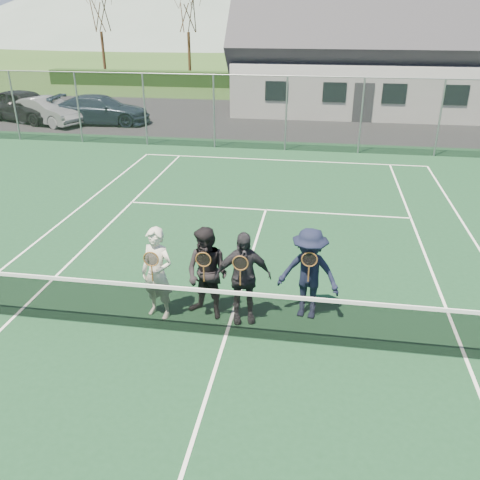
{
  "coord_description": "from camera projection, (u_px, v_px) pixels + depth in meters",
  "views": [
    {
      "loc": [
        1.46,
        -7.47,
        5.38
      ],
      "look_at": [
        0.02,
        1.5,
        1.25
      ],
      "focal_mm": 38.0,
      "sensor_mm": 36.0,
      "label": 1
    }
  ],
  "objects": [
    {
      "name": "player_b",
      "position": [
        207.0,
        274.0,
        9.4
      ],
      "size": [
        1.06,
        0.95,
        1.8
      ],
      "color": "black",
      "rests_on": "court_surface"
    },
    {
      "name": "tree_b",
      "position": [
        187.0,
        4.0,
        37.72
      ],
      "size": [
        3.2,
        3.2,
        7.77
      ],
      "color": "#322012",
      "rests_on": "ground"
    },
    {
      "name": "ground",
      "position": [
        294.0,
        120.0,
        27.13
      ],
      "size": [
        220.0,
        220.0,
        0.0
      ],
      "primitive_type": "plane",
      "color": "#294819",
      "rests_on": "ground"
    },
    {
      "name": "tennis_net",
      "position": [
        226.0,
        311.0,
        8.93
      ],
      "size": [
        11.68,
        0.08,
        1.1
      ],
      "color": "slate",
      "rests_on": "ground"
    },
    {
      "name": "clubhouse",
      "position": [
        373.0,
        37.0,
        28.5
      ],
      "size": [
        15.6,
        8.2,
        7.7
      ],
      "color": "silver",
      "rests_on": "ground"
    },
    {
      "name": "hedge_row",
      "position": [
        305.0,
        81.0,
        37.7
      ],
      "size": [
        40.0,
        1.2,
        1.1
      ],
      "primitive_type": "cube",
      "color": "black",
      "rests_on": "ground"
    },
    {
      "name": "perimeter_fence",
      "position": [
        286.0,
        114.0,
        20.66
      ],
      "size": [
        30.07,
        0.07,
        3.02
      ],
      "color": "slate",
      "rests_on": "ground"
    },
    {
      "name": "player_c",
      "position": [
        243.0,
        277.0,
        9.27
      ],
      "size": [
        1.13,
        0.69,
        1.8
      ],
      "color": "#222227",
      "rests_on": "court_surface"
    },
    {
      "name": "tree_c",
      "position": [
        337.0,
        4.0,
        36.14
      ],
      "size": [
        3.2,
        3.2,
        7.77
      ],
      "color": "#3D2816",
      "rests_on": "ground"
    },
    {
      "name": "car_c",
      "position": [
        101.0,
        110.0,
        26.01
      ],
      "size": [
        5.03,
        2.27,
        1.43
      ],
      "primitive_type": "imported",
      "rotation": [
        0.0,
        0.0,
        1.63
      ],
      "color": "#1B2837",
      "rests_on": "ground"
    },
    {
      "name": "player_a",
      "position": [
        157.0,
        273.0,
        9.41
      ],
      "size": [
        0.75,
        0.61,
        1.8
      ],
      "color": "beige",
      "rests_on": "court_surface"
    },
    {
      "name": "car_b",
      "position": [
        47.0,
        111.0,
        25.86
      ],
      "size": [
        4.35,
        2.92,
        1.36
      ],
      "primitive_type": "imported",
      "rotation": [
        0.0,
        0.0,
        1.17
      ],
      "color": "gray",
      "rests_on": "ground"
    },
    {
      "name": "court_surface",
      "position": [
        226.0,
        336.0,
        9.15
      ],
      "size": [
        30.0,
        30.0,
        0.02
      ],
      "primitive_type": "cube",
      "color": "#14381E",
      "rests_on": "ground"
    },
    {
      "name": "court_markings",
      "position": [
        226.0,
        336.0,
        9.14
      ],
      "size": [
        11.03,
        23.83,
        0.01
      ],
      "color": "white",
      "rests_on": "court_surface"
    },
    {
      "name": "player_d",
      "position": [
        309.0,
        274.0,
        9.4
      ],
      "size": [
        1.27,
        0.88,
        1.8
      ],
      "color": "black",
      "rests_on": "court_surface"
    },
    {
      "name": "tree_a",
      "position": [
        98.0,
        4.0,
        38.73
      ],
      "size": [
        3.2,
        3.2,
        7.77
      ],
      "color": "#341E13",
      "rests_on": "ground"
    },
    {
      "name": "tarmac_carpark",
      "position": [
        221.0,
        118.0,
        27.71
      ],
      "size": [
        40.0,
        12.0,
        0.01
      ],
      "primitive_type": "cube",
      "color": "black",
      "rests_on": "ground"
    },
    {
      "name": "car_a",
      "position": [
        25.0,
        105.0,
        26.63
      ],
      "size": [
        5.15,
        3.45,
        1.63
      ],
      "primitive_type": "imported",
      "rotation": [
        0.0,
        0.0,
        1.22
      ],
      "color": "black",
      "rests_on": "ground"
    }
  ]
}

